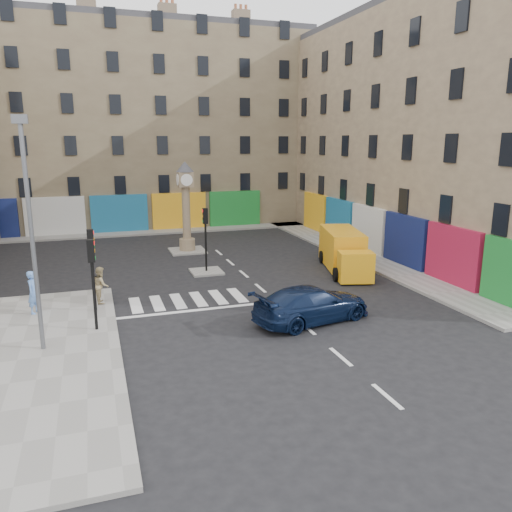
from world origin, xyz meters
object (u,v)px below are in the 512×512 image
traffic_light_island (205,229)px  yellow_van (344,251)px  lamp_post (31,224)px  pedestrian_tan (101,285)px  navy_sedan (312,304)px  traffic_light_left_far (92,257)px  clock_pillar (186,201)px  pedestrian_blue (34,292)px  traffic_light_left_near (92,270)px

traffic_light_island → yellow_van: traffic_light_island is taller
lamp_post → pedestrian_tan: 6.57m
lamp_post → navy_sedan: lamp_post is taller
traffic_light_island → traffic_light_left_far: bearing=-139.4°
pedestrian_tan → clock_pillar: bearing=-34.2°
lamp_post → pedestrian_tan: bearing=65.8°
traffic_light_left_far → lamp_post: lamp_post is taller
traffic_light_left_far → pedestrian_tan: (0.30, 1.10, -1.61)m
lamp_post → navy_sedan: bearing=-0.7°
pedestrian_blue → navy_sedan: bearing=-88.2°
traffic_light_left_far → yellow_van: 14.75m
clock_pillar → pedestrian_tan: (-6.00, -10.29, -2.54)m
traffic_light_island → yellow_van: (7.96, -1.95, -1.44)m
pedestrian_tan → traffic_light_left_far: bearing=160.8°
traffic_light_left_near → pedestrian_tan: (0.30, 3.50, -1.61)m
traffic_light_left_far → navy_sedan: size_ratio=0.69×
pedestrian_tan → lamp_post: bearing=151.8°
traffic_light_left_near → traffic_light_island: (6.30, 7.80, -0.03)m
traffic_light_island → lamp_post: 12.52m
pedestrian_tan → traffic_light_left_near: bearing=171.1°
navy_sedan → pedestrian_tan: pedestrian_tan is taller
navy_sedan → pedestrian_tan: (-8.52, 5.03, 0.24)m
traffic_light_island → lamp_post: lamp_post is taller
navy_sedan → pedestrian_blue: pedestrian_blue is taller
yellow_van → traffic_light_left_far: bearing=-151.2°
traffic_light_left_near → yellow_van: (14.26, 5.85, -1.47)m
navy_sedan → traffic_light_left_near: bearing=67.3°
clock_pillar → yellow_van: bearing=-44.9°
traffic_light_island → yellow_van: bearing=-13.7°
traffic_light_left_near → traffic_light_island: size_ratio=1.00×
navy_sedan → pedestrian_blue: 12.20m
yellow_van → traffic_light_island: bearing=-178.5°
lamp_post → pedestrian_blue: 5.70m
clock_pillar → yellow_van: 11.50m
navy_sedan → traffic_light_island: bearing=2.2°
traffic_light_left_far → yellow_van: size_ratio=0.56×
traffic_light_island → pedestrian_blue: size_ratio=1.93×
traffic_light_left_near → yellow_van: size_ratio=0.56×
traffic_light_left_near → yellow_van: 15.49m
navy_sedan → pedestrian_blue: bearing=55.8°
yellow_van → pedestrian_tan: bearing=-155.2°
traffic_light_island → pedestrian_tan: bearing=-144.4°
clock_pillar → traffic_light_left_far: bearing=-118.9°
traffic_light_left_far → navy_sedan: (8.82, -3.93, -1.85)m
clock_pillar → navy_sedan: bearing=-80.7°
traffic_light_left_near → pedestrian_blue: traffic_light_left_near is taller
traffic_light_left_near → traffic_light_left_far: (0.00, 2.40, 0.00)m
yellow_van → pedestrian_blue: size_ratio=3.48×
yellow_van → pedestrian_blue: 17.06m
traffic_light_island → navy_sedan: bearing=-74.9°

